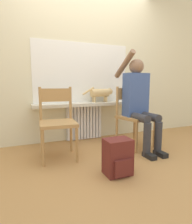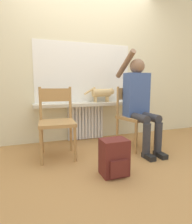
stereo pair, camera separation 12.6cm
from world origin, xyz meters
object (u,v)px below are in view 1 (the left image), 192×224
(person, at_px, (139,99))
(backpack, at_px, (118,157))
(chair_left, at_px, (57,121))
(chair_right, at_px, (134,115))
(cat, at_px, (101,93))

(person, bearing_deg, backpack, -137.70)
(chair_left, distance_m, person, 1.19)
(chair_right, height_order, cat, chair_right)
(person, relative_size, cat, 2.59)
(chair_right, xyz_separation_m, cat, (-0.28, 0.57, 0.32))
(chair_right, relative_size, cat, 1.65)
(chair_right, bearing_deg, chair_left, 166.25)
(chair_right, xyz_separation_m, backpack, (-0.67, -0.72, -0.29))
(backpack, bearing_deg, cat, 73.25)
(chair_left, bearing_deg, person, 0.08)
(chair_left, height_order, person, person)
(chair_right, xyz_separation_m, person, (0.01, -0.10, 0.26))
(chair_right, height_order, person, person)
(chair_left, distance_m, backpack, 0.91)
(person, distance_m, cat, 0.73)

